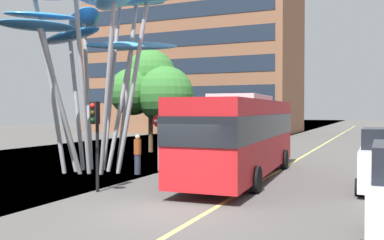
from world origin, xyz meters
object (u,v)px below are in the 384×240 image
(no_entry_sign, at_px, (158,134))
(pedestrian, at_px, (138,154))
(red_bus, at_px, (242,133))
(traffic_light_kerb_far, at_px, (165,119))
(traffic_light_island_mid, at_px, (216,119))
(traffic_light_kerb_near, at_px, (95,126))
(leaf_sculpture, at_px, (95,24))

(no_entry_sign, bearing_deg, pedestrian, -102.79)
(red_bus, bearing_deg, pedestrian, -168.99)
(pedestrian, relative_size, no_entry_sign, 0.67)
(traffic_light_kerb_far, height_order, traffic_light_island_mid, traffic_light_kerb_far)
(traffic_light_kerb_far, bearing_deg, traffic_light_kerb_near, -87.07)
(leaf_sculpture, relative_size, traffic_light_kerb_far, 2.75)
(traffic_light_kerb_far, bearing_deg, leaf_sculpture, -150.63)
(red_bus, distance_m, traffic_light_kerb_far, 4.18)
(traffic_light_kerb_far, bearing_deg, red_bus, -9.61)
(red_bus, bearing_deg, traffic_light_kerb_near, -126.06)
(traffic_light_kerb_far, relative_size, pedestrian, 1.89)
(red_bus, relative_size, no_entry_sign, 4.25)
(red_bus, bearing_deg, no_entry_sign, 173.57)
(traffic_light_island_mid, relative_size, no_entry_sign, 1.21)
(red_bus, xyz_separation_m, traffic_light_island_mid, (-3.69, 6.57, 0.44))
(no_entry_sign, bearing_deg, traffic_light_island_mid, 83.95)
(pedestrian, bearing_deg, traffic_light_kerb_far, 70.63)
(red_bus, height_order, traffic_light_kerb_far, red_bus)
(traffic_light_kerb_near, height_order, pedestrian, traffic_light_kerb_near)
(traffic_light_kerb_near, distance_m, no_entry_sign, 5.75)
(leaf_sculpture, relative_size, pedestrian, 5.20)
(traffic_light_kerb_near, bearing_deg, leaf_sculpture, 126.54)
(traffic_light_kerb_near, relative_size, traffic_light_island_mid, 0.98)
(traffic_light_kerb_far, bearing_deg, no_entry_sign, -140.28)
(traffic_light_kerb_near, height_order, traffic_light_kerb_far, traffic_light_kerb_far)
(leaf_sculpture, xyz_separation_m, pedestrian, (2.31, 0.02, -6.11))
(red_bus, height_order, leaf_sculpture, leaf_sculpture)
(traffic_light_kerb_near, xyz_separation_m, pedestrian, (-0.86, 4.30, -1.44))
(red_bus, relative_size, traffic_light_island_mid, 3.50)
(traffic_light_kerb_far, height_order, pedestrian, traffic_light_kerb_far)
(red_bus, bearing_deg, leaf_sculpture, -172.45)
(traffic_light_kerb_near, xyz_separation_m, traffic_light_island_mid, (0.10, 11.78, 0.04))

